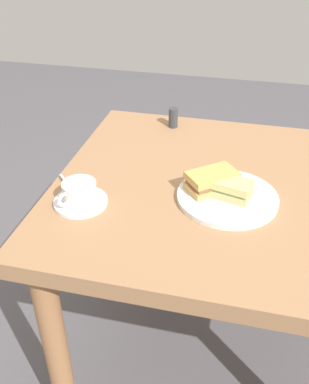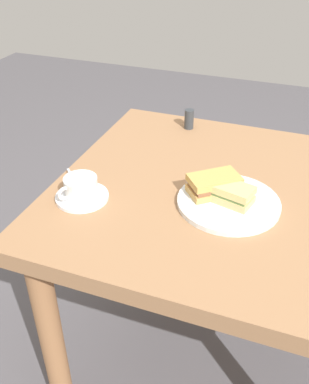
{
  "view_description": "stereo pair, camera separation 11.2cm",
  "coord_description": "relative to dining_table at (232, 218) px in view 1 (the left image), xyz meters",
  "views": [
    {
      "loc": [
        -0.01,
        1.02,
        1.38
      ],
      "look_at": [
        0.2,
        0.12,
        0.76
      ],
      "focal_mm": 40.41,
      "sensor_mm": 36.0,
      "label": 1
    },
    {
      "loc": [
        -0.12,
        0.99,
        1.38
      ],
      "look_at": [
        0.2,
        0.12,
        0.76
      ],
      "focal_mm": 40.41,
      "sensor_mm": 36.0,
      "label": 2
    }
  ],
  "objects": [
    {
      "name": "coffee_saucer",
      "position": [
        0.39,
        0.17,
        0.11
      ],
      "size": [
        0.14,
        0.14,
        0.01
      ],
      "primitive_type": "cylinder",
      "color": "white",
      "rests_on": "dining_table"
    },
    {
      "name": "ground_plane",
      "position": [
        0.0,
        0.0,
        -0.62
      ],
      "size": [
        6.0,
        6.0,
        0.0
      ],
      "primitive_type": "plane",
      "color": "#545155"
    },
    {
      "name": "salt_shaker",
      "position": [
        0.25,
        -0.34,
        0.14
      ],
      "size": [
        0.03,
        0.03,
        0.07
      ],
      "primitive_type": "cylinder",
      "color": "#33383D",
      "rests_on": "dining_table"
    },
    {
      "name": "sandwich_plate",
      "position": [
        0.02,
        0.07,
        0.11
      ],
      "size": [
        0.27,
        0.27,
        0.01
      ],
      "primitive_type": "cylinder",
      "color": "white",
      "rests_on": "dining_table"
    },
    {
      "name": "sandwich_front",
      "position": [
        0.02,
        0.07,
        0.14
      ],
      "size": [
        0.13,
        0.09,
        0.05
      ],
      "color": "#D8B979",
      "rests_on": "sandwich_plate"
    },
    {
      "name": "coffee_cup",
      "position": [
        0.39,
        0.17,
        0.15
      ],
      "size": [
        0.09,
        0.11,
        0.05
      ],
      "color": "white",
      "rests_on": "coffee_saucer"
    },
    {
      "name": "sandwich_back",
      "position": [
        0.07,
        0.04,
        0.15
      ],
      "size": [
        0.15,
        0.14,
        0.05
      ],
      "color": "tan",
      "rests_on": "sandwich_plate"
    },
    {
      "name": "dining_table",
      "position": [
        0.0,
        0.0,
        0.0
      ],
      "size": [
        1.01,
        0.86,
        0.73
      ],
      "color": "#9C704B",
      "rests_on": "ground_plane"
    },
    {
      "name": "spoon",
      "position": [
        0.44,
        0.12,
        0.12
      ],
      "size": [
        0.08,
        0.08,
        0.01
      ],
      "color": "silver",
      "rests_on": "coffee_saucer"
    }
  ]
}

